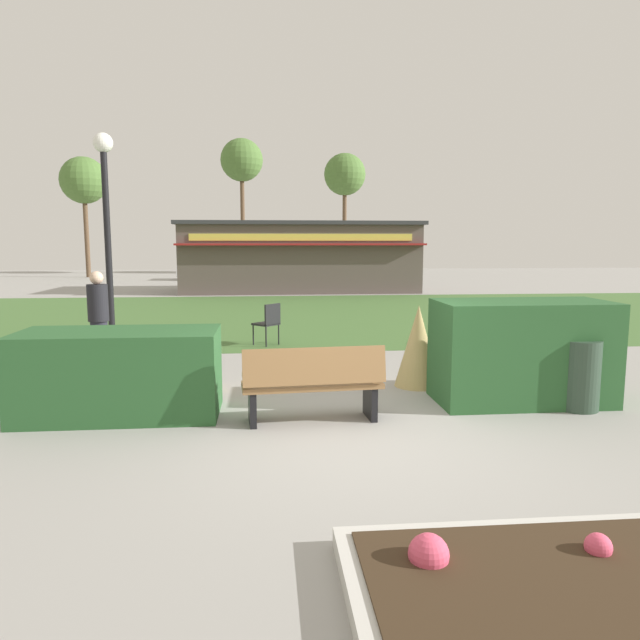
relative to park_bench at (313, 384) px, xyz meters
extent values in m
plane|color=#999691|center=(0.47, -0.52, -0.48)|extent=(80.00, 80.00, 0.00)
cube|color=#446B33|center=(0.47, 10.48, -0.48)|extent=(36.00, 12.00, 0.01)
sphere|color=#E54C6B|center=(0.47, -3.39, -0.29)|extent=(0.27, 0.27, 0.27)
sphere|color=#E54C6B|center=(1.61, -3.40, -0.29)|extent=(0.18, 0.18, 0.18)
cube|color=olive|center=(-0.01, 0.07, -0.03)|extent=(1.73, 0.61, 0.06)
cube|color=olive|center=(0.01, -0.15, 0.25)|extent=(1.70, 0.26, 0.44)
cube|color=black|center=(-0.73, 0.01, -0.26)|extent=(0.11, 0.44, 0.45)
cube|color=black|center=(0.72, 0.12, -0.26)|extent=(0.11, 0.44, 0.45)
cube|color=olive|center=(-0.81, 0.00, 0.09)|extent=(0.09, 0.44, 0.06)
cube|color=olive|center=(0.80, 0.13, 0.09)|extent=(0.09, 0.44, 0.06)
cube|color=#28562B|center=(-2.39, 0.49, 0.06)|extent=(2.44, 1.10, 1.08)
cube|color=#28562B|center=(2.90, 0.66, 0.21)|extent=(2.30, 1.10, 1.39)
cone|color=tan|center=(-1.58, 1.69, 0.00)|extent=(0.70, 0.70, 0.96)
cone|color=tan|center=(1.78, 1.59, -0.02)|extent=(0.52, 0.52, 0.92)
cone|color=tan|center=(1.73, 1.65, 0.14)|extent=(0.70, 0.70, 1.23)
cylinder|color=black|center=(-3.50, 4.49, -0.38)|extent=(0.22, 0.22, 0.20)
cylinder|color=black|center=(-3.50, 4.49, 1.43)|extent=(0.12, 0.12, 3.82)
sphere|color=white|center=(-3.50, 4.49, 3.50)|extent=(0.36, 0.36, 0.36)
cylinder|color=#2D4233|center=(3.50, 0.24, -0.02)|extent=(0.52, 0.52, 0.92)
cube|color=#594C47|center=(0.93, 18.98, 0.96)|extent=(10.13, 4.00, 2.87)
cube|color=#333338|center=(0.93, 18.98, 2.47)|extent=(10.43, 4.30, 0.16)
cube|color=maroon|center=(0.93, 16.80, 1.59)|extent=(10.23, 0.36, 0.08)
cube|color=#D8CC4C|center=(0.93, 16.96, 1.87)|extent=(9.11, 0.04, 0.28)
cube|color=black|center=(-0.57, 5.38, -0.03)|extent=(0.62, 0.62, 0.04)
cube|color=black|center=(-0.43, 5.24, 0.19)|extent=(0.34, 0.34, 0.44)
cylinder|color=black|center=(-0.57, 5.65, -0.26)|extent=(0.03, 0.03, 0.45)
cylinder|color=black|center=(-0.84, 5.38, -0.26)|extent=(0.03, 0.03, 0.45)
cylinder|color=black|center=(-0.30, 5.39, -0.26)|extent=(0.03, 0.03, 0.45)
cylinder|color=black|center=(-0.57, 5.12, -0.26)|extent=(0.03, 0.03, 0.45)
cube|color=black|center=(4.44, 4.69, -0.03)|extent=(0.51, 0.51, 0.04)
cube|color=black|center=(4.24, 4.72, 0.19)|extent=(0.11, 0.44, 0.44)
cylinder|color=black|center=(4.60, 4.47, -0.26)|extent=(0.03, 0.03, 0.45)
cylinder|color=black|center=(4.66, 4.84, -0.26)|extent=(0.03, 0.03, 0.45)
cylinder|color=black|center=(4.22, 4.53, -0.26)|extent=(0.03, 0.03, 0.45)
cylinder|color=black|center=(4.28, 4.91, -0.26)|extent=(0.03, 0.03, 0.45)
cylinder|color=#23232D|center=(-3.37, 3.18, -0.06)|extent=(0.28, 0.28, 0.85)
cylinder|color=black|center=(-3.37, 3.18, 0.68)|extent=(0.34, 0.34, 0.62)
sphere|color=beige|center=(-3.37, 3.18, 1.10)|extent=(0.22, 0.22, 0.22)
cube|color=silver|center=(-3.44, 26.96, 0.07)|extent=(4.26, 1.94, 0.60)
cube|color=black|center=(-3.59, 26.96, 0.50)|extent=(2.36, 1.66, 0.44)
cylinder|color=black|center=(-2.10, 27.83, -0.16)|extent=(0.65, 0.24, 0.64)
cylinder|color=black|center=(-2.17, 25.99, -0.16)|extent=(0.65, 0.24, 0.64)
cylinder|color=black|center=(-4.70, 27.92, -0.16)|extent=(0.65, 0.24, 0.64)
cylinder|color=black|center=(-4.77, 26.08, -0.16)|extent=(0.65, 0.24, 0.64)
cylinder|color=brown|center=(-2.08, 32.80, 2.73)|extent=(0.28, 0.28, 6.43)
sphere|color=#4C7233|center=(-2.08, 32.80, 7.05)|extent=(2.80, 2.80, 2.80)
cylinder|color=brown|center=(4.79, 32.72, 2.30)|extent=(0.28, 0.28, 5.56)
sphere|color=#4C7233|center=(4.79, 32.72, 6.18)|extent=(2.80, 2.80, 2.80)
cylinder|color=brown|center=(-11.47, 30.07, 1.89)|extent=(0.28, 0.28, 4.75)
sphere|color=#4C7233|center=(-11.47, 30.07, 5.37)|extent=(2.80, 2.80, 2.80)
camera|label=1|loc=(-0.54, -6.77, 1.70)|focal=32.46mm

